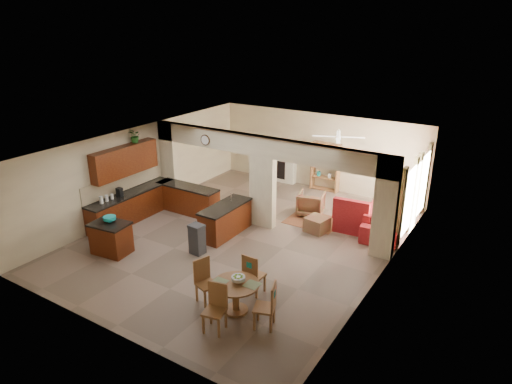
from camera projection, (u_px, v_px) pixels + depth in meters
The scene contains 39 objects.
floor at pixel (245, 237), 13.28m from camera, with size 10.00×10.00×0.00m, color #796454.
ceiling at pixel (244, 144), 12.28m from camera, with size 10.00×10.00×0.00m, color white.
wall_back at pixel (319, 151), 16.73m from camera, with size 8.00×8.00×0.00m, color beige.
wall_front at pixel (102, 271), 8.82m from camera, with size 8.00×8.00×0.00m, color beige.
wall_left at pixel (141, 169), 14.77m from camera, with size 10.00×10.00×0.00m, color beige.
wall_right at pixel (385, 225), 10.79m from camera, with size 10.00×10.00×0.00m, color beige.
partition_left_pier at pixel (169, 163), 15.41m from camera, with size 0.60×0.25×2.80m, color beige.
partition_center_pier at pixel (263, 192), 13.68m from camera, with size 0.80×0.25×2.20m, color beige.
partition_right_pier at pixel (385, 208), 11.73m from camera, with size 0.60×0.25×2.80m, color beige.
partition_header at pixel (263, 147), 13.18m from camera, with size 8.00×0.25×0.60m, color beige.
kitchen_counter at pixel (155, 203), 14.54m from camera, with size 2.52×3.29×1.48m.
upper_cabinets at pixel (125, 161), 13.86m from camera, with size 0.35×2.40×0.90m, color #3A0C06.
peninsula at pixel (225, 220), 13.33m from camera, with size 0.70×1.85×0.91m.
wall_clock at pixel (205, 140), 14.07m from camera, with size 0.34×0.34×0.03m, color #462D17.
rug at pixel (313, 221), 14.34m from camera, with size 1.60×1.30×0.01m, color brown.
fireplace at pixel (279, 166), 17.68m from camera, with size 1.60×0.35×1.20m.
shelving_unit at pixel (325, 167), 16.60m from camera, with size 1.00×0.32×1.80m, color brown.
window_a at pixel (409, 201), 12.70m from camera, with size 0.02×0.90×1.90m, color white.
window_b at pixel (423, 184), 14.04m from camera, with size 0.02×0.90×1.90m, color white.
glazed_door at pixel (416, 197), 13.43m from camera, with size 0.02×0.70×2.10m, color white.
drape_a_left at pixel (401, 208), 12.24m from camera, with size 0.10×0.28×2.30m, color #42231A.
drape_a_right at pixel (413, 194), 13.19m from camera, with size 0.10×0.28×2.30m, color #42231A.
drape_b_left at pixel (417, 189), 13.59m from camera, with size 0.10×0.28×2.30m, color #42231A.
drape_b_right at pixel (426, 178), 14.54m from camera, with size 0.10×0.28×2.30m, color #42231A.
ceiling_fan at pixel (338, 137), 13.99m from camera, with size 1.00×1.00×0.10m, color white.
kitchen_island at pixel (111, 238), 12.26m from camera, with size 1.08×0.83×0.87m.
teal_bowl at pixel (110, 219), 12.17m from camera, with size 0.34×0.34×0.16m, color teal.
trash_can at pixel (197, 240), 12.25m from camera, with size 0.37×0.31×0.78m, color #2A2B2D.
dining_table at pixel (236, 292), 9.77m from camera, with size 1.03×1.03×0.70m.
fruit_bowl at pixel (238, 279), 9.71m from camera, with size 0.30×0.30×0.16m, color #75B326.
sofa at pixel (386, 217), 13.66m from camera, with size 1.03×2.65×0.77m, color maroon.
chaise at pixel (354, 223), 13.70m from camera, with size 1.07×0.87×0.43m, color maroon.
armchair at pixel (311, 204), 14.69m from camera, with size 0.81×0.83×0.76m, color maroon.
ottoman at pixel (317, 224), 13.59m from camera, with size 0.61×0.61×0.44m, color maroon.
plant at pixel (135, 136), 14.02m from camera, with size 0.39×0.34×0.43m, color #1E5115.
chair_north at pixel (252, 273), 10.36m from camera, with size 0.43×0.44×1.02m.
chair_east at pixel (268, 304), 9.24m from camera, with size 0.53×0.53×1.02m.
chair_south at pixel (216, 305), 9.20m from camera, with size 0.49×0.49×1.02m.
chair_west at pixel (205, 279), 10.14m from camera, with size 0.53×0.53×1.02m.
Camera 1 is at (6.62, -9.93, 5.98)m, focal length 32.00 mm.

